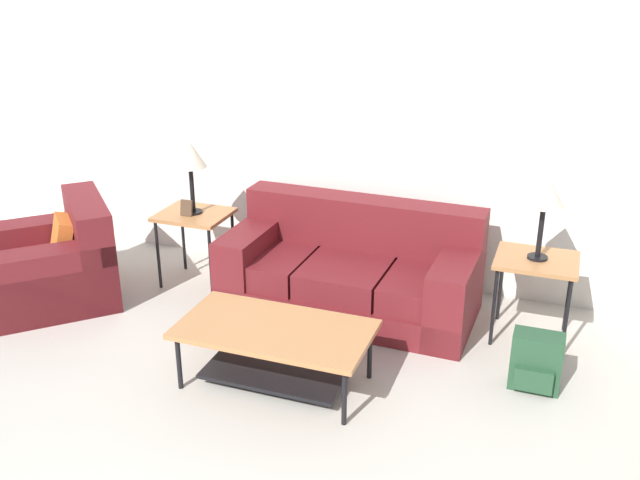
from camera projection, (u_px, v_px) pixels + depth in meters
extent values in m
cube|color=silver|center=(389.00, 128.00, 5.65)|extent=(8.71, 0.06, 2.60)
cube|color=maroon|center=(349.00, 297.00, 5.53)|extent=(1.94, 0.94, 0.22)
cube|color=maroon|center=(273.00, 261.00, 5.65)|extent=(0.64, 0.82, 0.20)
cube|color=maroon|center=(348.00, 274.00, 5.43)|extent=(0.64, 0.82, 0.20)
cube|color=maroon|center=(431.00, 287.00, 5.22)|extent=(0.64, 0.82, 0.20)
cube|color=maroon|center=(363.00, 222.00, 5.61)|extent=(1.92, 0.31, 0.40)
cube|color=maroon|center=(254.00, 260.00, 5.74)|extent=(0.30, 0.90, 0.58)
cube|color=maroon|center=(455.00, 293.00, 5.19)|extent=(0.30, 0.90, 0.58)
cube|color=maroon|center=(52.00, 276.00, 5.68)|extent=(1.32, 1.32, 0.40)
cube|color=maroon|center=(88.00, 223.00, 5.65)|extent=(0.86, 0.86, 0.40)
cube|color=maroon|center=(46.00, 251.00, 5.94)|extent=(0.83, 0.83, 0.56)
cube|color=maroon|center=(55.00, 284.00, 5.35)|extent=(0.83, 0.83, 0.56)
cube|color=orange|center=(61.00, 239.00, 5.61)|extent=(0.37, 0.37, 0.36)
cube|color=#A87042|center=(275.00, 330.00, 4.49)|extent=(1.22, 0.65, 0.04)
cylinder|color=black|center=(179.00, 363.00, 4.51)|extent=(0.03, 0.03, 0.37)
cylinder|color=black|center=(344.00, 397.00, 4.16)|extent=(0.03, 0.03, 0.37)
cylinder|color=black|center=(218.00, 324.00, 4.97)|extent=(0.03, 0.03, 0.37)
cylinder|color=black|center=(370.00, 353.00, 4.62)|extent=(0.03, 0.03, 0.37)
cube|color=black|center=(276.00, 372.00, 4.60)|extent=(0.92, 0.46, 0.02)
cube|color=#A87042|center=(194.00, 215.00, 5.81)|extent=(0.56, 0.48, 0.03)
cylinder|color=black|center=(158.00, 255.00, 5.83)|extent=(0.03, 0.03, 0.59)
cylinder|color=black|center=(211.00, 263.00, 5.68)|extent=(0.03, 0.03, 0.59)
cylinder|color=black|center=(183.00, 237.00, 6.18)|extent=(0.03, 0.03, 0.59)
cylinder|color=black|center=(233.00, 245.00, 6.03)|extent=(0.03, 0.03, 0.59)
cube|color=#A87042|center=(537.00, 260.00, 4.95)|extent=(0.56, 0.48, 0.03)
cylinder|color=black|center=(494.00, 307.00, 4.97)|extent=(0.03, 0.03, 0.59)
cylinder|color=black|center=(566.00, 319.00, 4.82)|extent=(0.03, 0.03, 0.59)
cylinder|color=black|center=(501.00, 284.00, 5.32)|extent=(0.03, 0.03, 0.59)
cylinder|color=black|center=(569.00, 294.00, 5.17)|extent=(0.03, 0.03, 0.59)
cylinder|color=black|center=(194.00, 212.00, 5.80)|extent=(0.14, 0.14, 0.02)
cylinder|color=black|center=(192.00, 189.00, 5.73)|extent=(0.04, 0.04, 0.37)
cone|color=beige|center=(190.00, 153.00, 5.62)|extent=(0.26, 0.26, 0.22)
cylinder|color=black|center=(537.00, 257.00, 4.94)|extent=(0.14, 0.14, 0.02)
cylinder|color=black|center=(541.00, 231.00, 4.87)|extent=(0.04, 0.04, 0.37)
cone|color=beige|center=(546.00, 190.00, 4.76)|extent=(0.26, 0.26, 0.22)
cube|color=#23472D|center=(536.00, 361.00, 4.52)|extent=(0.32, 0.18, 0.38)
cube|color=#23472D|center=(534.00, 380.00, 4.45)|extent=(0.24, 0.05, 0.15)
cylinder|color=#23472D|center=(524.00, 348.00, 4.63)|extent=(0.02, 0.02, 0.29)
cylinder|color=#23472D|center=(552.00, 353.00, 4.58)|extent=(0.02, 0.02, 0.29)
cube|color=#4C3828|center=(186.00, 208.00, 5.73)|extent=(0.10, 0.04, 0.13)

